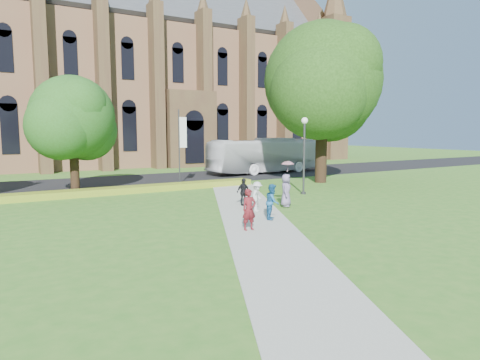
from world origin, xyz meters
TOP-DOWN VIEW (x-y plane):
  - ground at (0.00, 0.00)m, footprint 160.00×160.00m
  - road at (0.00, 20.00)m, footprint 160.00×10.00m
  - footpath at (0.00, 1.00)m, footprint 15.58×28.54m
  - flower_hedge at (-2.00, 13.20)m, footprint 18.00×1.40m
  - cathedral at (10.00, 39.73)m, footprint 52.60×18.25m
  - streetlamp at (7.50, 6.50)m, footprint 0.44×0.44m
  - large_tree at (13.00, 11.00)m, footprint 9.60×9.60m
  - street_tree_1 at (-6.00, 14.50)m, footprint 5.60×5.60m
  - banner_pole_0 at (2.11, 15.20)m, footprint 0.70×0.10m
  - tour_coach at (13.46, 19.99)m, footprint 12.96×3.97m
  - pedestrian_0 at (-1.44, -0.77)m, footprint 0.68×0.47m
  - pedestrian_1 at (0.74, 0.57)m, footprint 1.06×1.07m
  - pedestrian_2 at (1.22, 2.70)m, footprint 1.17×1.13m
  - pedestrian_3 at (1.53, 4.62)m, footprint 0.97×0.50m
  - pedestrian_4 at (3.46, 3.12)m, footprint 1.06×1.06m
  - parasol at (3.64, 3.22)m, footprint 0.87×0.87m

SIDE VIEW (x-z plane):
  - ground at x=0.00m, z-range 0.00..0.00m
  - road at x=0.00m, z-range 0.00..0.02m
  - footpath at x=0.00m, z-range 0.00..0.04m
  - flower_hedge at x=-2.00m, z-range 0.00..0.45m
  - pedestrian_3 at x=1.53m, z-range 0.04..1.62m
  - pedestrian_2 at x=1.22m, z-range 0.04..1.64m
  - pedestrian_1 at x=0.74m, z-range 0.04..1.78m
  - pedestrian_0 at x=-1.44m, z-range 0.04..1.85m
  - pedestrian_4 at x=3.46m, z-range 0.04..1.89m
  - tour_coach at x=13.46m, z-range 0.02..3.58m
  - parasol at x=3.64m, z-range 1.89..2.53m
  - streetlamp at x=7.50m, z-range 0.68..5.92m
  - banner_pole_0 at x=2.11m, z-range 0.39..6.39m
  - street_tree_1 at x=-6.00m, z-range 1.20..9.25m
  - large_tree at x=13.00m, z-range 1.77..14.97m
  - cathedral at x=10.00m, z-range -1.02..26.98m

